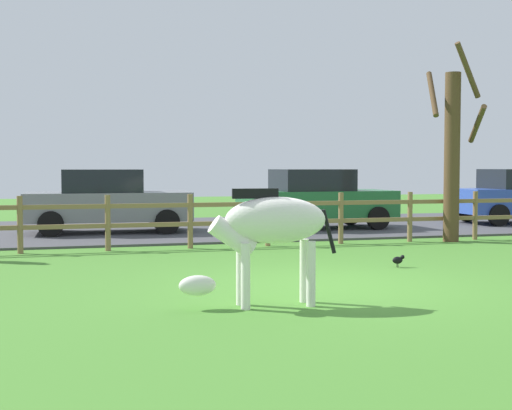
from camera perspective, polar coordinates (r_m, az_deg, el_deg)
ground_plane at (r=10.09m, az=5.72°, el=-6.44°), size 60.00×60.00×0.00m
parking_asphalt at (r=18.99m, az=-4.47°, el=-1.90°), size 28.00×7.40×0.05m
paddock_fence at (r=14.71m, az=-2.14°, el=-0.95°), size 21.66×0.11×1.11m
bare_tree at (r=16.37m, az=15.57°, el=4.26°), size 1.40×1.37×4.35m
zebra at (r=8.44m, az=1.04°, el=-1.95°), size 1.94×0.53×1.41m
crow_on_grass at (r=12.01m, az=11.39°, el=-4.35°), size 0.22×0.10×0.20m
parked_car_green at (r=18.67m, az=4.83°, el=0.53°), size 4.05×1.99×1.56m
parked_car_grey at (r=17.86m, az=-11.93°, el=0.36°), size 4.04×1.96×1.56m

